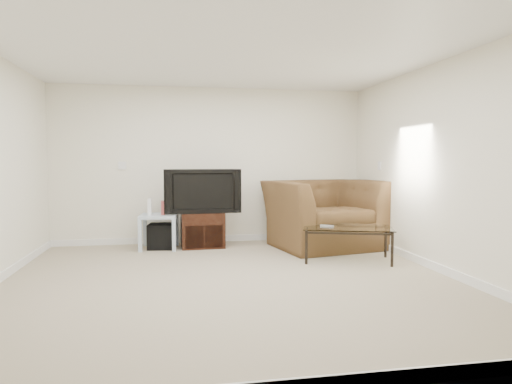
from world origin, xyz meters
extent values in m
plane|color=tan|center=(0.00, 0.00, 0.00)|extent=(5.00, 5.00, 0.00)
plane|color=white|center=(0.00, 0.00, 2.50)|extent=(5.00, 5.00, 0.00)
cube|color=silver|center=(0.00, 2.50, 1.25)|extent=(5.00, 0.02, 2.50)
cube|color=silver|center=(2.50, 0.00, 1.25)|extent=(0.02, 5.00, 2.50)
cube|color=white|center=(-1.40, 2.49, 1.25)|extent=(0.12, 0.02, 0.12)
cube|color=white|center=(2.49, 1.60, 1.25)|extent=(0.02, 0.09, 0.13)
cube|color=white|center=(2.49, 1.30, 0.30)|extent=(0.02, 0.08, 0.12)
cube|color=black|center=(-0.18, 2.01, 0.45)|extent=(0.39, 0.28, 0.05)
imported|color=black|center=(-0.18, 2.02, 0.87)|extent=(1.08, 0.23, 0.66)
cube|color=black|center=(-0.80, 2.07, 0.18)|extent=(0.42, 0.42, 0.38)
cube|color=white|center=(-0.96, 2.04, 0.64)|extent=(0.06, 0.17, 0.24)
cube|color=#CC4C4C|center=(-0.77, 2.02, 0.62)|extent=(0.06, 0.15, 0.21)
imported|color=#4B381C|center=(1.66, 1.77, 0.69)|extent=(1.74, 1.31, 1.38)
cube|color=#B2B2B7|center=(1.40, 0.86, 0.46)|extent=(0.17, 0.15, 0.02)
camera|label=1|loc=(-0.61, -4.91, 1.33)|focal=32.00mm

